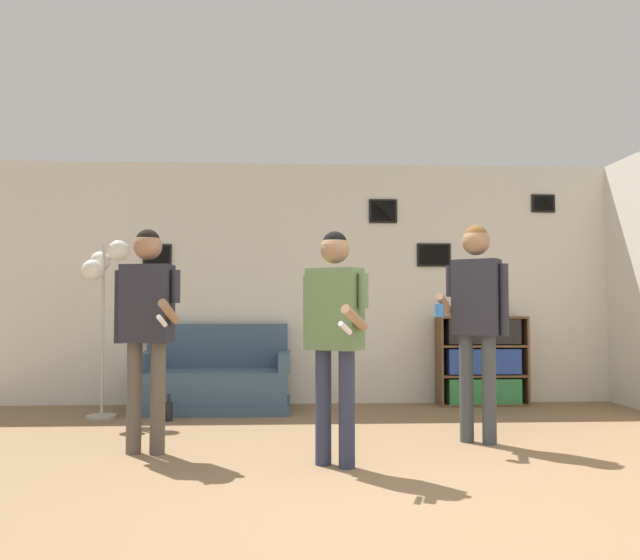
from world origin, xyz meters
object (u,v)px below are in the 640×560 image
Objects in this scene: person_watcher_holding_cup at (477,307)px; drinking_cup at (487,312)px; bookshelf at (482,361)px; person_player_foreground_left at (147,315)px; person_player_foreground_center at (335,322)px; floor_lamp at (104,277)px; bottle_on_floor at (169,410)px; couch at (215,382)px.

drinking_cup is (0.69, 1.90, -0.05)m from person_watcher_holding_cup.
bookshelf is at bearing 71.66° from person_watcher_holding_cup.
person_player_foreground_left is 1.42m from person_player_foreground_center.
floor_lamp reaches higher than person_player_foreground_center.
couch is at bearing 59.63° from bottle_on_floor.
floor_lamp is 1.74m from person_player_foreground_left.
person_player_foreground_left is 0.95× the size of person_watcher_holding_cup.
bottle_on_floor is (0.68, -0.18, -1.27)m from floor_lamp.
couch is 1.61× the size of bookshelf.
couch is 2.91m from bookshelf.
bookshelf is 3.38m from bottle_on_floor.
person_player_foreground_center reaches higher than couch.
person_player_foreground_center is at bearing -50.63° from bottle_on_floor.
bookshelf is 0.59× the size of person_player_foreground_left.
floor_lamp reaches higher than drinking_cup.
drinking_cup is at bearing 33.63° from person_player_foreground_left.
bookshelf is 0.56× the size of floor_lamp.
person_watcher_holding_cup is 18.11× the size of drinking_cup.
person_player_foreground_center is (2.12, -1.94, -0.40)m from floor_lamp.
bookshelf is (2.90, 0.20, 0.19)m from couch.
floor_lamp is 1.00× the size of person_watcher_holding_cup.
floor_lamp is 3.55m from person_watcher_holding_cup.
couch is 16.47× the size of drinking_cup.
person_player_foreground_center is (1.36, -0.42, -0.04)m from person_player_foreground_left.
person_player_foreground_left is 17.28× the size of drinking_cup.
bottle_on_floor is 2.65× the size of drinking_cup.
drinking_cup is at bearing 70.06° from person_watcher_holding_cup.
person_watcher_holding_cup is at bearing -22.56° from bottle_on_floor.
bookshelf is 3.85× the size of bottle_on_floor.
bookshelf reaches higher than bottle_on_floor.
bottle_on_floor is at bearing -166.26° from drinking_cup.
drinking_cup is at bearing 8.98° from floor_lamp.
bookshelf is at bearing 13.97° from bottle_on_floor.
person_player_foreground_left is (-0.27, -1.95, 0.72)m from couch.
floor_lamp is 1.05× the size of person_player_foreground_left.
couch is 1.56m from floor_lamp.
person_player_foreground_center is 1.36m from person_watcher_holding_cup.
person_player_foreground_center is (-1.81, -2.57, 0.48)m from bookshelf.
person_watcher_holding_cup is at bearing -21.04° from floor_lamp.
person_watcher_holding_cup reaches higher than bookshelf.
person_watcher_holding_cup is at bearing -108.34° from bookshelf.
bottle_on_floor is (-0.36, -0.61, -0.20)m from couch.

